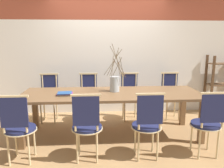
{
  "coord_description": "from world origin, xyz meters",
  "views": [
    {
      "loc": [
        -0.23,
        -3.55,
        1.61
      ],
      "look_at": [
        0.0,
        0.0,
        0.91
      ],
      "focal_mm": 35.0,
      "sensor_mm": 36.0,
      "label": 1
    }
  ],
  "objects_px": {
    "vase_centerpiece": "(115,83)",
    "shelving_rack": "(222,85)",
    "book_stack": "(65,94)",
    "dining_table": "(112,97)",
    "chair_near_center": "(147,123)",
    "chair_far_center": "(130,95)"
  },
  "relations": [
    {
      "from": "vase_centerpiece",
      "to": "book_stack",
      "type": "xyz_separation_m",
      "value": [
        -0.82,
        -0.21,
        -0.12
      ]
    },
    {
      "from": "chair_near_center",
      "to": "chair_far_center",
      "type": "bearing_deg",
      "value": 90.31
    },
    {
      "from": "shelving_rack",
      "to": "vase_centerpiece",
      "type": "bearing_deg",
      "value": -158.69
    },
    {
      "from": "chair_near_center",
      "to": "shelving_rack",
      "type": "height_order",
      "value": "shelving_rack"
    },
    {
      "from": "dining_table",
      "to": "shelving_rack",
      "type": "xyz_separation_m",
      "value": [
        2.54,
        1.07,
        -0.03
      ]
    },
    {
      "from": "chair_far_center",
      "to": "dining_table",
      "type": "bearing_deg",
      "value": 61.91
    },
    {
      "from": "book_stack",
      "to": "dining_table",
      "type": "bearing_deg",
      "value": 7.78
    },
    {
      "from": "shelving_rack",
      "to": "book_stack",
      "type": "bearing_deg",
      "value": -160.44
    },
    {
      "from": "dining_table",
      "to": "book_stack",
      "type": "bearing_deg",
      "value": -172.22
    },
    {
      "from": "chair_near_center",
      "to": "chair_far_center",
      "type": "relative_size",
      "value": 1.0
    },
    {
      "from": "chair_near_center",
      "to": "book_stack",
      "type": "relative_size",
      "value": 3.89
    },
    {
      "from": "chair_far_center",
      "to": "vase_centerpiece",
      "type": "distance_m",
      "value": 0.87
    },
    {
      "from": "vase_centerpiece",
      "to": "shelving_rack",
      "type": "xyz_separation_m",
      "value": [
        2.49,
        0.97,
        -0.25
      ]
    },
    {
      "from": "vase_centerpiece",
      "to": "shelving_rack",
      "type": "height_order",
      "value": "vase_centerpiece"
    },
    {
      "from": "vase_centerpiece",
      "to": "shelving_rack",
      "type": "bearing_deg",
      "value": 21.31
    },
    {
      "from": "chair_far_center",
      "to": "book_stack",
      "type": "relative_size",
      "value": 3.89
    },
    {
      "from": "chair_near_center",
      "to": "book_stack",
      "type": "bearing_deg",
      "value": 150.3
    },
    {
      "from": "dining_table",
      "to": "chair_near_center",
      "type": "height_order",
      "value": "chair_near_center"
    },
    {
      "from": "chair_far_center",
      "to": "vase_centerpiece",
      "type": "xyz_separation_m",
      "value": [
        -0.37,
        -0.69,
        0.38
      ]
    },
    {
      "from": "book_stack",
      "to": "shelving_rack",
      "type": "height_order",
      "value": "shelving_rack"
    },
    {
      "from": "dining_table",
      "to": "book_stack",
      "type": "relative_size",
      "value": 12.15
    },
    {
      "from": "dining_table",
      "to": "chair_far_center",
      "type": "bearing_deg",
      "value": 61.91
    }
  ]
}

